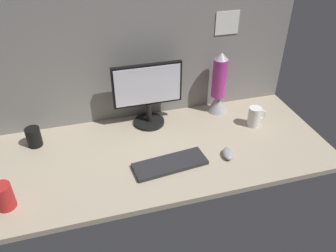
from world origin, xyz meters
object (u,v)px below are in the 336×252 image
object	(u,v)px
monitor	(149,92)
lava_lamp	(219,88)
keyboard	(170,164)
mug_black_travel	(34,137)
mouse	(228,154)
mug_ceramic_white	(255,117)
mug_red_plastic	(4,196)

from	to	relation	value
monitor	lava_lamp	xyz separation A→B (cm)	(43.46, 1.62, -4.21)
keyboard	mug_black_travel	distance (cm)	74.88
lava_lamp	mouse	bearing A→B (deg)	-104.88
mug_ceramic_white	mug_black_travel	bearing A→B (deg)	173.25
monitor	lava_lamp	distance (cm)	43.70
keyboard	mouse	world-z (taller)	mouse
mug_ceramic_white	mug_black_travel	world-z (taller)	mug_ceramic_white
keyboard	mug_ceramic_white	distance (cm)	61.21
lava_lamp	mug_black_travel	bearing A→B (deg)	-176.64
monitor	mouse	distance (cm)	55.78
mug_red_plastic	mug_black_travel	bearing A→B (deg)	76.34
mouse	mug_black_travel	distance (cm)	103.40
keyboard	mug_red_plastic	bearing A→B (deg)	178.84
monitor	mug_red_plastic	bearing A→B (deg)	-147.73
keyboard	monitor	bearing A→B (deg)	85.28
mug_ceramic_white	mouse	bearing A→B (deg)	-139.46
keyboard	lava_lamp	bearing A→B (deg)	38.67
mouse	mug_ceramic_white	bearing A→B (deg)	56.80
mouse	lava_lamp	world-z (taller)	lava_lamp
mouse	mug_red_plastic	xyz separation A→B (cm)	(-106.84, -5.59, 4.41)
mug_black_travel	mug_red_plastic	world-z (taller)	mug_red_plastic
mouse	mug_red_plastic	distance (cm)	107.08
mug_black_travel	mug_red_plastic	distance (cm)	43.80
mouse	lava_lamp	bearing A→B (deg)	91.38
mug_black_travel	mug_red_plastic	size ratio (longest dim) A/B	0.88
mouse	mug_red_plastic	size ratio (longest dim) A/B	0.78
mug_red_plastic	lava_lamp	size ratio (longest dim) A/B	0.32
monitor	mouse	bearing A→B (deg)	-52.52
mouse	mug_red_plastic	world-z (taller)	mug_red_plastic
monitor	mug_black_travel	size ratio (longest dim) A/B	3.66
mouse	monitor	bearing A→B (deg)	143.73
mug_ceramic_white	keyboard	bearing A→B (deg)	-159.52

